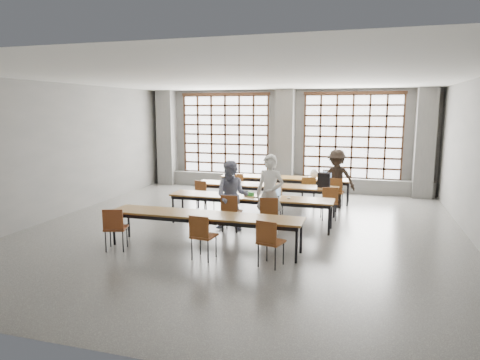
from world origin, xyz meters
name	(u,v)px	position (x,y,z in m)	size (l,w,h in m)	color
floor	(243,229)	(0.00, 0.00, 0.00)	(11.00, 11.00, 0.00)	#50504D
ceiling	(244,79)	(0.00, 0.00, 3.50)	(11.00, 11.00, 0.00)	silver
wall_back	(286,140)	(0.00, 5.50, 1.75)	(10.00, 10.00, 0.00)	#5C5C5A
wall_front	(105,208)	(0.00, -5.50, 1.75)	(10.00, 10.00, 0.00)	#5C5C5A
wall_left	(62,150)	(-5.00, 0.00, 1.75)	(11.00, 11.00, 0.00)	#5C5C5A
column_left	(167,138)	(-4.50, 5.22, 1.75)	(0.60, 0.55, 3.50)	#5C5C59
column_mid	(285,140)	(0.00, 5.22, 1.75)	(0.60, 0.55, 3.50)	#5C5C59
column_right	(425,143)	(4.50, 5.22, 1.75)	(0.60, 0.55, 3.50)	#5C5C59
window_left	(225,135)	(-2.25, 5.42, 1.90)	(3.32, 0.12, 3.00)	white
window_right	(352,137)	(2.25, 5.42, 1.90)	(3.32, 0.12, 3.00)	white
sill_ledge	(285,182)	(0.00, 5.30, 0.25)	(9.80, 0.35, 0.50)	#5C5C59
desk_row_a	(285,179)	(0.34, 3.51, 0.66)	(4.00, 0.70, 0.73)	brown
desk_row_b	(266,187)	(0.06, 2.04, 0.66)	(4.00, 0.70, 0.73)	brown
desk_row_c	(250,199)	(0.07, 0.34, 0.66)	(4.00, 0.70, 0.73)	brown
desk_row_d	(204,217)	(-0.35, -1.63, 0.66)	(4.00, 0.70, 0.73)	brown
chair_back_left	(237,184)	(-1.04, 2.89, 0.54)	(0.52, 0.52, 0.88)	brown
chair_back_mid	(308,188)	(1.15, 2.88, 0.54)	(0.49, 0.49, 0.88)	brown
chair_back_right	(336,190)	(1.93, 2.88, 0.54)	(0.45, 0.45, 0.88)	brown
chair_mid_left	(203,192)	(-1.56, 1.41, 0.54)	(0.53, 0.53, 0.88)	brown
chair_mid_centre	(275,197)	(0.47, 1.41, 0.54)	(0.44, 0.45, 0.88)	brown
chair_mid_right	(329,200)	(1.88, 1.41, 0.54)	(0.50, 0.51, 0.88)	brown
chair_front_left	(231,209)	(-0.23, -0.29, 0.54)	(0.43, 0.43, 0.88)	brown
chair_front_right	(269,212)	(0.69, -0.29, 0.54)	(0.49, 0.49, 0.88)	brown
chair_near_left	(115,225)	(-2.03, -2.25, 0.54)	(0.53, 0.53, 0.88)	brown
chair_near_mid	(202,233)	(-0.16, -2.26, 0.54)	(0.46, 0.47, 0.88)	brown
chair_near_right	(269,238)	(1.13, -2.26, 0.54)	(0.51, 0.51, 0.88)	brown
student_male	(270,194)	(0.67, -0.16, 0.91)	(0.66, 0.44, 1.82)	white
student_female	(232,196)	(-0.23, -0.16, 0.82)	(0.80, 0.62, 1.64)	navy
student_back	(336,179)	(1.94, 3.01, 0.84)	(1.08, 0.62, 1.68)	black
laptop_front	(273,194)	(0.62, 0.45, 0.79)	(0.37, 0.32, 0.26)	#AAAAAF
laptop_back	(329,177)	(1.67, 3.62, 0.79)	(0.41, 0.37, 0.26)	silver
mouse	(289,198)	(1.02, 0.32, 0.75)	(0.10, 0.06, 0.04)	silver
green_box	(249,194)	(0.02, 0.42, 0.78)	(0.25, 0.09, 0.09)	#2B8535
phone	(256,197)	(0.25, 0.24, 0.74)	(0.13, 0.06, 0.01)	black
paper_sheet_b	(255,184)	(-0.24, 1.99, 0.73)	(0.30, 0.21, 0.00)	white
paper_sheet_c	(269,185)	(0.16, 2.04, 0.73)	(0.30, 0.21, 0.00)	silver
backpack	(324,180)	(1.66, 2.09, 0.93)	(0.32, 0.20, 0.40)	black
plastic_bag	(314,174)	(1.24, 3.56, 0.87)	(0.26, 0.21, 0.29)	white
red_pouch	(116,226)	(-2.05, -2.18, 0.50)	(0.20, 0.08, 0.06)	#B4162F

